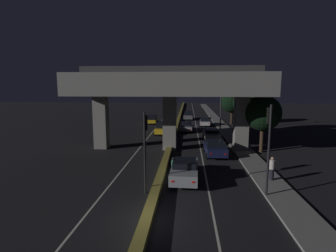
{
  "coord_description": "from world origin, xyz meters",
  "views": [
    {
      "loc": [
        2.0,
        -12.42,
        6.74
      ],
      "look_at": [
        -0.98,
        25.73,
        1.04
      ],
      "focal_mm": 28.0,
      "sensor_mm": 36.0,
      "label": 1
    }
  ],
  "objects": [
    {
      "name": "car_taxi_yellow_lead_oncoming",
      "position": [
        -1.68,
        24.69,
        0.92
      ],
      "size": [
        2.06,
        4.23,
        1.8
      ],
      "rotation": [
        0.0,
        0.0,
        -1.61
      ],
      "color": "gold",
      "rests_on": "ground_plane"
    },
    {
      "name": "traffic_light_left_of_median",
      "position": [
        -0.69,
        3.51,
        3.56
      ],
      "size": [
        0.3,
        0.49,
        5.22
      ],
      "color": "black",
      "rests_on": "ground_plane"
    },
    {
      "name": "motorcycle_white_filtering_near",
      "position": [
        0.88,
        7.28,
        0.58
      ],
      "size": [
        0.34,
        1.91,
        1.35
      ],
      "rotation": [
        0.0,
        0.0,
        1.64
      ],
      "color": "black",
      "rests_on": "ground_plane"
    },
    {
      "name": "lane_line_right_inner",
      "position": [
        3.38,
        35.0,
        0.0
      ],
      "size": [
        0.12,
        126.0,
        0.0
      ],
      "primitive_type": "cube",
      "color": "beige",
      "rests_on": "ground_plane"
    },
    {
      "name": "pedestrian_on_sidewalk",
      "position": [
        8.0,
        6.12,
        0.98
      ],
      "size": [
        0.37,
        0.37,
        1.68
      ],
      "color": "black",
      "rests_on": "sidewalk_right"
    },
    {
      "name": "roadside_tree_kerbside_near",
      "position": [
        9.64,
        14.98,
        4.07
      ],
      "size": [
        3.69,
        3.69,
        5.94
      ],
      "color": "#38281C",
      "rests_on": "ground_plane"
    },
    {
      "name": "roadside_tree_kerbside_mid",
      "position": [
        10.73,
        26.47,
        4.43
      ],
      "size": [
        4.51,
        4.51,
        6.7
      ],
      "color": "#2D2116",
      "rests_on": "ground_plane"
    },
    {
      "name": "car_dark_blue_second",
      "position": [
        4.68,
        13.19,
        0.79
      ],
      "size": [
        2.16,
        4.37,
        1.54
      ],
      "rotation": [
        0.0,
        0.0,
        1.61
      ],
      "color": "#141938",
      "rests_on": "ground_plane"
    },
    {
      "name": "sidewalk_right",
      "position": [
        7.82,
        28.0,
        0.07
      ],
      "size": [
        2.1,
        126.0,
        0.15
      ],
      "primitive_type": "cube",
      "color": "gray",
      "rests_on": "ground_plane"
    },
    {
      "name": "traffic_light_right_of_median",
      "position": [
        6.87,
        3.51,
        3.88
      ],
      "size": [
        0.3,
        0.49,
        5.72
      ],
      "color": "black",
      "rests_on": "ground_plane"
    },
    {
      "name": "roadside_tree_kerbside_far",
      "position": [
        9.94,
        35.95,
        4.3
      ],
      "size": [
        4.45,
        4.45,
        6.54
      ],
      "color": "#2D2116",
      "rests_on": "ground_plane"
    },
    {
      "name": "elevated_overpass",
      "position": [
        0.0,
        15.5,
        6.71
      ],
      "size": [
        19.39,
        10.24,
        8.94
      ],
      "color": "gray",
      "rests_on": "ground_plane"
    },
    {
      "name": "street_lamp",
      "position": [
        6.82,
        29.2,
        5.1
      ],
      "size": [
        2.13,
        0.32,
        8.74
      ],
      "color": "#2D2D30",
      "rests_on": "ground_plane"
    },
    {
      "name": "car_taxi_yellow_second_oncoming",
      "position": [
        -4.71,
        35.42,
        0.86
      ],
      "size": [
        1.94,
        3.94,
        1.62
      ],
      "rotation": [
        0.0,
        0.0,
        -1.57
      ],
      "color": "gold",
      "rests_on": "ground_plane"
    },
    {
      "name": "lane_line_left_inner",
      "position": [
        -3.38,
        35.0,
        0.0
      ],
      "size": [
        0.12,
        126.0,
        0.0
      ],
      "primitive_type": "cube",
      "color": "beige",
      "rests_on": "ground_plane"
    },
    {
      "name": "car_silver_lead",
      "position": [
        1.78,
        5.97,
        0.79
      ],
      "size": [
        2.15,
        4.82,
        1.54
      ],
      "rotation": [
        0.0,
        0.0,
        1.54
      ],
      "color": "gray",
      "rests_on": "ground_plane"
    },
    {
      "name": "car_silver_fourth",
      "position": [
        1.74,
        27.62,
        0.73
      ],
      "size": [
        2.17,
        4.47,
        1.42
      ],
      "rotation": [
        0.0,
        0.0,
        1.52
      ],
      "color": "gray",
      "rests_on": "ground_plane"
    },
    {
      "name": "car_grey_sixth",
      "position": [
        2.07,
        42.25,
        0.89
      ],
      "size": [
        2.18,
        4.56,
        1.72
      ],
      "rotation": [
        0.0,
        0.0,
        1.52
      ],
      "color": "#515459",
      "rests_on": "ground_plane"
    },
    {
      "name": "ground_plane",
      "position": [
        0.0,
        0.0,
        0.0
      ],
      "size": [
        200.0,
        200.0,
        0.0
      ],
      "primitive_type": "plane",
      "color": "black"
    },
    {
      "name": "car_white_fifth",
      "position": [
        4.88,
        33.36,
        0.73
      ],
      "size": [
        1.99,
        4.27,
        1.36
      ],
      "rotation": [
        0.0,
        0.0,
        1.53
      ],
      "color": "silver",
      "rests_on": "ground_plane"
    },
    {
      "name": "median_divider",
      "position": [
        0.0,
        35.0,
        0.21
      ],
      "size": [
        0.59,
        126.0,
        0.41
      ],
      "primitive_type": "cube",
      "color": "olive",
      "rests_on": "ground_plane"
    },
    {
      "name": "car_silver_third",
      "position": [
        4.99,
        20.62,
        0.75
      ],
      "size": [
        2.11,
        4.59,
        1.47
      ],
      "rotation": [
        0.0,
        0.0,
        1.6
      ],
      "color": "gray",
      "rests_on": "ground_plane"
    }
  ]
}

